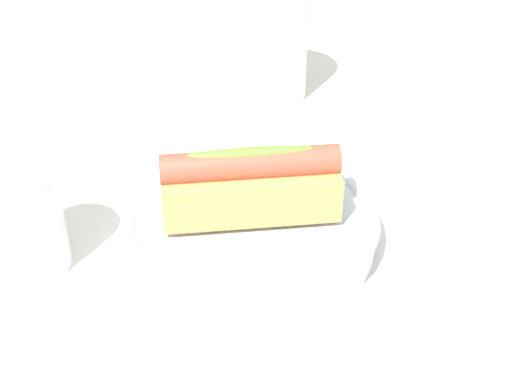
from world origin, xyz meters
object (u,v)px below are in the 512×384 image
object	(u,v)px
water_glass	(24,227)
paper_towel_roll	(260,43)
hotdog_front	(256,184)
serving_bowl	(256,225)

from	to	relation	value
water_glass	paper_towel_roll	size ratio (longest dim) A/B	0.67
hotdog_front	paper_towel_roll	bearing A→B (deg)	86.65
water_glass	paper_towel_roll	world-z (taller)	paper_towel_roll
water_glass	hotdog_front	bearing A→B (deg)	6.79
water_glass	paper_towel_roll	xyz separation A→B (m)	(0.21, 0.31, 0.03)
hotdog_front	water_glass	world-z (taller)	hotdog_front
serving_bowl	hotdog_front	xyz separation A→B (m)	(0.00, -0.00, 0.04)
serving_bowl	water_glass	world-z (taller)	water_glass
water_glass	paper_towel_roll	bearing A→B (deg)	56.19
serving_bowl	hotdog_front	distance (m)	0.04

